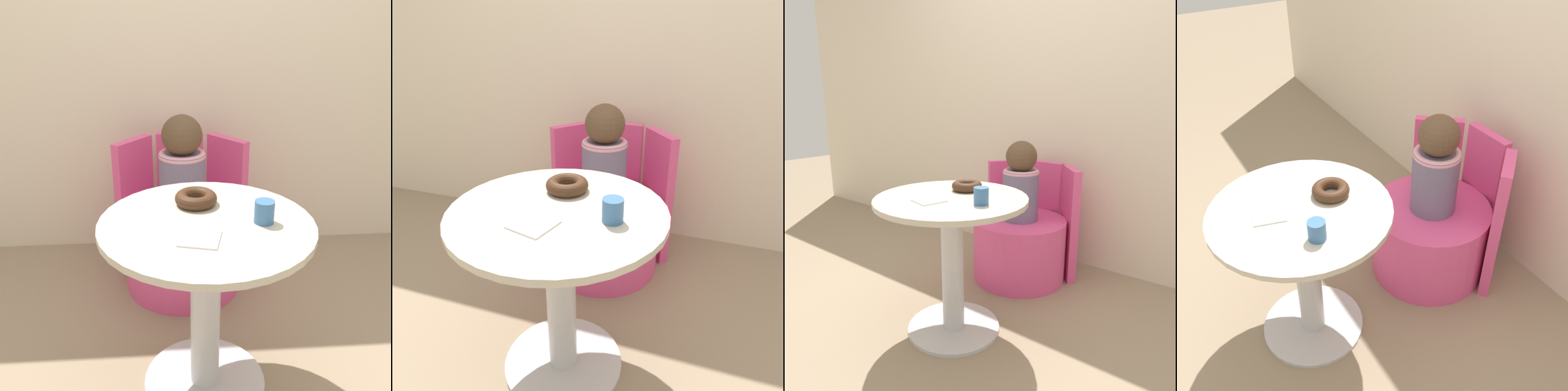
% 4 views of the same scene
% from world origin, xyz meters
% --- Properties ---
extents(ground_plane, '(12.00, 12.00, 0.00)m').
position_xyz_m(ground_plane, '(0.00, 0.00, 0.00)').
color(ground_plane, gray).
extents(back_wall, '(6.00, 0.06, 2.40)m').
position_xyz_m(back_wall, '(0.00, 1.13, 1.20)').
color(back_wall, beige).
rests_on(back_wall, ground_plane).
extents(round_table, '(0.72, 0.72, 0.69)m').
position_xyz_m(round_table, '(-0.10, -0.04, 0.47)').
color(round_table, silver).
rests_on(round_table, ground_plane).
extents(tub_chair, '(0.58, 0.58, 0.39)m').
position_xyz_m(tub_chair, '(-0.15, 0.65, 0.20)').
color(tub_chair, '#E54C8C').
rests_on(tub_chair, ground_plane).
extents(booth_backrest, '(0.68, 0.25, 0.72)m').
position_xyz_m(booth_backrest, '(-0.15, 0.90, 0.36)').
color(booth_backrest, '#E54C8C').
rests_on(booth_backrest, ground_plane).
extents(child_figure, '(0.22, 0.22, 0.49)m').
position_xyz_m(child_figure, '(-0.15, 0.65, 0.63)').
color(child_figure, slate).
rests_on(child_figure, tub_chair).
extents(donut, '(0.15, 0.15, 0.05)m').
position_xyz_m(donut, '(-0.12, 0.11, 0.71)').
color(donut, '#3D2314').
rests_on(donut, round_table).
extents(cup, '(0.07, 0.07, 0.08)m').
position_xyz_m(cup, '(0.09, -0.05, 0.73)').
color(cup, '#386699').
rests_on(cup, round_table).
extents(paper_napkin, '(0.15, 0.15, 0.01)m').
position_xyz_m(paper_napkin, '(-0.13, -0.15, 0.69)').
color(paper_napkin, white).
rests_on(paper_napkin, round_table).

